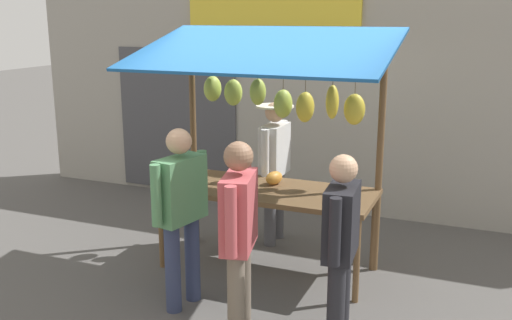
{
  "coord_description": "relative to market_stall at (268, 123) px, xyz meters",
  "views": [
    {
      "loc": [
        -2.1,
        5.39,
        2.61
      ],
      "look_at": [
        0.0,
        0.3,
        1.25
      ],
      "focal_mm": 41.28,
      "sensor_mm": 36.0,
      "label": 1
    }
  ],
  "objects": [
    {
      "name": "ground_plane",
      "position": [
        -0.02,
        0.06,
        -1.56
      ],
      "size": [
        40.0,
        40.0,
        0.0
      ],
      "primitive_type": "plane",
      "color": "#514F4C"
    },
    {
      "name": "shopper_with_ponytail",
      "position": [
        0.4,
        1.1,
        -0.59
      ],
      "size": [
        0.31,
        0.7,
        1.66
      ],
      "rotation": [
        0.0,
        0.0,
        -1.77
      ],
      "color": "navy",
      "rests_on": "ground"
    },
    {
      "name": "vendor_with_sunhat",
      "position": [
        0.19,
        -0.69,
        -0.57
      ],
      "size": [
        0.43,
        0.71,
        1.66
      ],
      "rotation": [
        0.0,
        0.0,
        1.58
      ],
      "color": "#4C4C51",
      "rests_on": "ground"
    },
    {
      "name": "shopper_in_striped_shirt",
      "position": [
        -0.34,
        1.49,
        -0.57
      ],
      "size": [
        0.33,
        0.7,
        1.69
      ],
      "rotation": [
        0.0,
        0.0,
        -1.34
      ],
      "color": "#726656",
      "rests_on": "ground"
    },
    {
      "name": "market_stall",
      "position": [
        0.0,
        0.0,
        0.0
      ],
      "size": [
        2.5,
        1.46,
        2.5
      ],
      "color": "brown",
      "rests_on": "ground"
    },
    {
      "name": "street_backdrop",
      "position": [
        0.04,
        -2.14,
        0.14
      ],
      "size": [
        9.0,
        0.3,
        3.4
      ],
      "color": "#9E998E",
      "rests_on": "ground"
    },
    {
      "name": "shopper_in_grey_tee",
      "position": [
        -1.1,
        1.25,
        -0.64
      ],
      "size": [
        0.26,
        0.69,
        1.6
      ],
      "rotation": [
        0.0,
        0.0,
        -1.48
      ],
      "color": "#232328",
      "rests_on": "ground"
    }
  ]
}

